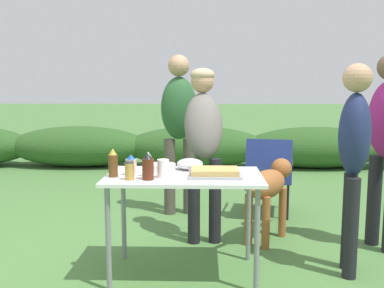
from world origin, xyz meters
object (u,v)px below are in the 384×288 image
(plate_stack, at_px, (162,167))
(dog, at_px, (269,187))
(bbq_sauce_bottle, at_px, (148,167))
(standing_person_in_red_jacket, at_px, (179,120))
(mixing_bowl, at_px, (190,164))
(spice_jar, at_px, (129,170))
(ketchup_bottle, at_px, (148,165))
(paper_cup_stack, at_px, (163,168))
(camp_chair_green_behind_table, at_px, (269,173))
(folding_table, at_px, (184,185))
(mayo_bottle, at_px, (131,165))
(standing_person_with_beanie, at_px, (203,133))
(beer_bottle, at_px, (113,163))
(standing_person_in_gray_fleece, at_px, (354,148))
(food_tray, at_px, (215,173))

(plate_stack, xyz_separation_m, dog, (0.89, 0.57, -0.28))
(bbq_sauce_bottle, bearing_deg, standing_person_in_red_jacket, 86.30)
(standing_person_in_red_jacket, bearing_deg, mixing_bowl, -92.88)
(spice_jar, bearing_deg, ketchup_bottle, 45.24)
(paper_cup_stack, height_order, standing_person_in_red_jacket, standing_person_in_red_jacket)
(plate_stack, height_order, camp_chair_green_behind_table, camp_chair_green_behind_table)
(paper_cup_stack, height_order, spice_jar, spice_jar)
(plate_stack, bearing_deg, camp_chair_green_behind_table, 51.59)
(folding_table, xyz_separation_m, standing_person_in_red_jacket, (-0.13, 1.50, 0.35))
(bbq_sauce_bottle, relative_size, ketchup_bottle, 1.05)
(mayo_bottle, distance_m, standing_person_with_beanie, 0.94)
(plate_stack, distance_m, mixing_bowl, 0.21)
(bbq_sauce_bottle, xyz_separation_m, ketchup_bottle, (-0.01, 0.10, -0.00))
(camp_chair_green_behind_table, bearing_deg, folding_table, -108.91)
(plate_stack, height_order, spice_jar, spice_jar)
(ketchup_bottle, relative_size, standing_person_with_beanie, 0.11)
(mixing_bowl, distance_m, beer_bottle, 0.59)
(mixing_bowl, distance_m, mayo_bottle, 0.46)
(folding_table, bearing_deg, bbq_sauce_bottle, -144.31)
(bbq_sauce_bottle, height_order, standing_person_with_beanie, standing_person_with_beanie)
(plate_stack, distance_m, dog, 1.09)
(mayo_bottle, xyz_separation_m, standing_person_in_gray_fleece, (1.57, 0.09, 0.12))
(mayo_bottle, bearing_deg, food_tray, -2.27)
(folding_table, relative_size, spice_jar, 8.41)
(paper_cup_stack, height_order, beer_bottle, beer_bottle)
(beer_bottle, relative_size, standing_person_in_red_jacket, 0.12)
(paper_cup_stack, distance_m, ketchup_bottle, 0.11)
(folding_table, relative_size, mayo_bottle, 7.47)
(beer_bottle, height_order, standing_person_in_gray_fleece, standing_person_in_gray_fleece)
(ketchup_bottle, bearing_deg, folding_table, 14.82)
(spice_jar, bearing_deg, plate_stack, 62.74)
(plate_stack, distance_m, beer_bottle, 0.41)
(folding_table, height_order, bbq_sauce_bottle, bbq_sauce_bottle)
(bbq_sauce_bottle, bearing_deg, folding_table, 35.69)
(beer_bottle, bearing_deg, standing_person_in_gray_fleece, 4.87)
(standing_person_in_gray_fleece, bearing_deg, bbq_sauce_bottle, -68.38)
(paper_cup_stack, xyz_separation_m, spice_jar, (-0.22, -0.08, 0.00))
(standing_person_in_gray_fleece, bearing_deg, beer_bottle, -72.50)
(food_tray, relative_size, standing_person_in_red_jacket, 0.22)
(ketchup_bottle, bearing_deg, plate_stack, 73.61)
(bbq_sauce_bottle, relative_size, camp_chair_green_behind_table, 0.22)
(food_tray, xyz_separation_m, ketchup_bottle, (-0.46, -0.01, 0.06))
(standing_person_with_beanie, height_order, standing_person_in_gray_fleece, standing_person_with_beanie)
(paper_cup_stack, bearing_deg, standing_person_in_red_jacket, 89.53)
(food_tray, relative_size, dog, 0.47)
(folding_table, xyz_separation_m, camp_chair_green_behind_table, (0.82, 1.43, -0.20))
(mixing_bowl, relative_size, ketchup_bottle, 1.14)
(plate_stack, bearing_deg, mixing_bowl, 4.09)
(paper_cup_stack, xyz_separation_m, beer_bottle, (-0.35, 0.01, 0.03))
(mixing_bowl, height_order, bbq_sauce_bottle, bbq_sauce_bottle)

